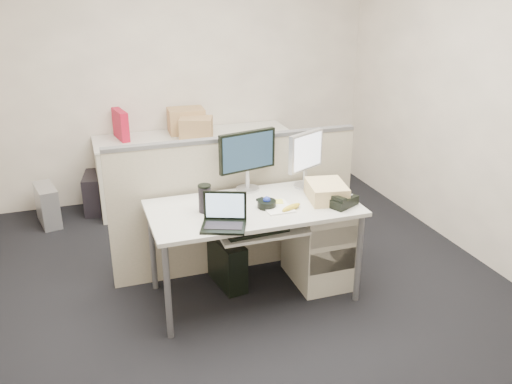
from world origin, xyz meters
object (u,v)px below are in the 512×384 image
object	(u,v)px
monitor_main	(247,161)
desk_phone	(340,201)
desk	(253,214)
laptop	(223,213)

from	to	relation	value
monitor_main	desk_phone	distance (m)	0.76
desk	laptop	distance (m)	0.45
laptop	desk_phone	xyz separation A→B (m)	(0.90, 0.10, -0.07)
laptop	desk_phone	size ratio (longest dim) A/B	1.36
monitor_main	desk_phone	xyz separation A→B (m)	(0.54, -0.50, -0.20)
desk_phone	monitor_main	bearing A→B (deg)	111.36
laptop	desk_phone	distance (m)	0.91
laptop	desk_phone	world-z (taller)	laptop
monitor_main	laptop	xyz separation A→B (m)	(-0.36, -0.60, -0.13)
desk	monitor_main	xyz separation A→B (m)	(0.06, 0.32, 0.30)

